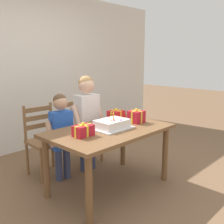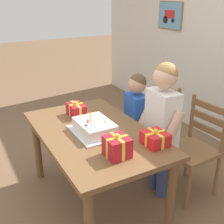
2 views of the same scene
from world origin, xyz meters
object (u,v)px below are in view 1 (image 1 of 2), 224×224
birthday_cake (112,124)px  gift_box_red_large (116,114)px  gift_box_beside_cake (83,131)px  chair_left (45,140)px  chair_right (81,131)px  gift_box_corner_small (136,117)px  child_older (87,114)px  dining_table (110,137)px  child_younger (61,129)px

birthday_cake → gift_box_red_large: (0.41, 0.32, 0.00)m
gift_box_beside_cake → chair_left: bearing=84.5°
chair_right → birthday_cake: bearing=-107.2°
gift_box_corner_small → child_older: bearing=113.7°
birthday_cake → child_older: size_ratio=0.34×
dining_table → child_younger: bearing=112.6°
birthday_cake → gift_box_red_large: birthday_cake is taller
dining_table → birthday_cake: size_ratio=3.22×
birthday_cake → child_older: 0.61m
birthday_cake → chair_right: 0.98m
chair_left → child_younger: child_younger is taller
chair_left → dining_table: bearing=-71.0°
gift_box_red_large → gift_box_beside_cake: gift_box_beside_cake is taller
chair_left → child_older: child_older is taller
dining_table → gift_box_corner_small: size_ratio=7.77×
gift_box_beside_cake → gift_box_red_large: bearing=20.3°
gift_box_corner_small → chair_right: 0.98m
birthday_cake → gift_box_red_large: bearing=37.6°
gift_box_corner_small → child_younger: (-0.69, 0.62, -0.14)m
gift_box_red_large → gift_box_beside_cake: bearing=-159.7°
gift_box_corner_small → chair_right: size_ratio=0.20×
dining_table → gift_box_red_large: gift_box_red_large is taller
dining_table → chair_left: chair_left is taller
gift_box_corner_small → child_younger: bearing=138.0°
dining_table → gift_box_beside_cake: gift_box_beside_cake is taller
dining_table → gift_box_red_large: 0.56m
chair_left → child_younger: 0.36m
birthday_cake → chair_left: 1.00m
gift_box_corner_small → gift_box_red_large: bearing=90.4°
gift_box_beside_cake → birthday_cake: bearing=-1.5°
gift_box_beside_cake → gift_box_corner_small: bearing=-2.3°
dining_table → child_younger: size_ratio=1.30×
chair_right → child_older: size_ratio=0.72×
gift_box_red_large → gift_box_beside_cake: 0.88m
chair_right → gift_box_red_large: bearing=-76.6°
chair_right → child_older: 0.45m
gift_box_corner_small → gift_box_beside_cake: bearing=177.7°
chair_right → child_older: (-0.13, -0.29, 0.32)m
child_older → child_younger: bearing=179.9°
child_younger → chair_right: bearing=28.3°
gift_box_red_large → gift_box_corner_small: 0.34m
dining_table → child_older: 0.63m
birthday_cake → gift_box_beside_cake: size_ratio=2.08×
birthday_cake → child_older: (0.14, 0.59, 0.01)m
birthday_cake → child_younger: bearing=114.6°
dining_table → gift_box_corner_small: (0.44, -0.03, 0.17)m
dining_table → birthday_cake: (0.03, -0.01, 0.15)m
birthday_cake → gift_box_beside_cake: 0.42m
chair_right → gift_box_beside_cake: bearing=-128.1°
gift_box_beside_cake → child_younger: size_ratio=0.19×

